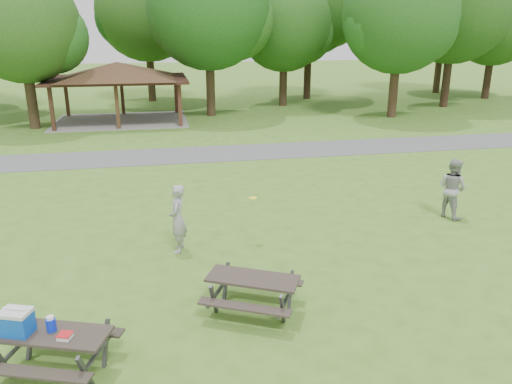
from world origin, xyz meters
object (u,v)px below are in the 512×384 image
(picnic_table_near, at_px, (42,335))
(frisbee_catcher, at_px, (452,188))
(picnic_table_middle, at_px, (253,285))
(frisbee_thrower, at_px, (178,219))

(picnic_table_near, distance_m, frisbee_catcher, 12.62)
(picnic_table_middle, relative_size, frisbee_catcher, 1.25)
(frisbee_thrower, xyz_separation_m, frisbee_catcher, (8.74, 0.91, 0.02))
(picnic_table_near, xyz_separation_m, frisbee_catcher, (11.31, 5.60, 0.20))
(picnic_table_middle, xyz_separation_m, frisbee_thrower, (-1.41, 3.42, 0.33))
(picnic_table_middle, distance_m, frisbee_thrower, 3.71)
(frisbee_thrower, height_order, frisbee_catcher, frisbee_catcher)
(picnic_table_near, height_order, frisbee_thrower, frisbee_thrower)
(picnic_table_near, distance_m, picnic_table_middle, 4.18)
(frisbee_thrower, bearing_deg, picnic_table_near, -16.74)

